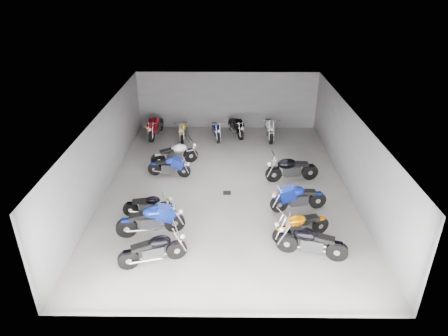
% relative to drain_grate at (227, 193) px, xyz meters
% --- Properties ---
extents(ground, '(14.00, 14.00, 0.00)m').
position_rel_drain_grate_xyz_m(ground, '(0.00, 0.50, -0.01)').
color(ground, '#A09D98').
rests_on(ground, ground).
extents(wall_back, '(10.00, 0.10, 3.20)m').
position_rel_drain_grate_xyz_m(wall_back, '(0.00, 7.50, 1.59)').
color(wall_back, gray).
rests_on(wall_back, ground).
extents(wall_left, '(0.10, 14.00, 3.20)m').
position_rel_drain_grate_xyz_m(wall_left, '(-5.00, 0.50, 1.59)').
color(wall_left, gray).
rests_on(wall_left, ground).
extents(wall_right, '(0.10, 14.00, 3.20)m').
position_rel_drain_grate_xyz_m(wall_right, '(5.00, 0.50, 1.59)').
color(wall_right, gray).
rests_on(wall_right, ground).
extents(ceiling, '(10.00, 14.00, 0.04)m').
position_rel_drain_grate_xyz_m(ceiling, '(0.00, 0.50, 3.21)').
color(ceiling, black).
rests_on(ceiling, wall_back).
extents(drain_grate, '(0.32, 0.32, 0.01)m').
position_rel_drain_grate_xyz_m(drain_grate, '(0.00, 0.00, 0.00)').
color(drain_grate, black).
rests_on(drain_grate, ground).
extents(motorcycle_left_a, '(2.08, 0.85, 0.95)m').
position_rel_drain_grate_xyz_m(motorcycle_left_a, '(-2.26, -4.35, 0.51)').
color(motorcycle_left_a, black).
rests_on(motorcycle_left_a, ground).
extents(motorcycle_left_b, '(2.33, 0.69, 1.04)m').
position_rel_drain_grate_xyz_m(motorcycle_left_b, '(-2.58, -2.82, 0.56)').
color(motorcycle_left_b, black).
rests_on(motorcycle_left_b, ground).
extents(motorcycle_left_c, '(1.87, 0.38, 0.82)m').
position_rel_drain_grate_xyz_m(motorcycle_left_c, '(-2.89, -1.68, 0.44)').
color(motorcycle_left_c, black).
rests_on(motorcycle_left_c, ground).
extents(motorcycle_left_e, '(1.93, 0.47, 0.85)m').
position_rel_drain_grate_xyz_m(motorcycle_left_e, '(-2.53, 1.48, 0.46)').
color(motorcycle_left_e, black).
rests_on(motorcycle_left_e, ground).
extents(motorcycle_left_f, '(2.14, 0.92, 0.98)m').
position_rel_drain_grate_xyz_m(motorcycle_left_f, '(-2.42, 2.64, 0.53)').
color(motorcycle_left_f, black).
rests_on(motorcycle_left_f, ground).
extents(motorcycle_right_a, '(2.21, 0.74, 0.99)m').
position_rel_drain_grate_xyz_m(motorcycle_right_a, '(2.67, -3.95, 0.53)').
color(motorcycle_right_a, black).
rests_on(motorcycle_right_a, ground).
extents(motorcycle_right_b, '(2.03, 0.94, 0.94)m').
position_rel_drain_grate_xyz_m(motorcycle_right_b, '(2.49, -3.02, 0.51)').
color(motorcycle_right_b, black).
rests_on(motorcycle_right_b, ground).
extents(motorcycle_right_c, '(2.19, 0.62, 0.97)m').
position_rel_drain_grate_xyz_m(motorcycle_right_c, '(2.67, -1.24, 0.52)').
color(motorcycle_right_c, black).
rests_on(motorcycle_right_c, ground).
extents(motorcycle_right_e, '(2.32, 0.57, 1.02)m').
position_rel_drain_grate_xyz_m(motorcycle_right_e, '(2.76, 1.10, 0.55)').
color(motorcycle_right_e, black).
rests_on(motorcycle_right_e, ground).
extents(motorcycle_back_a, '(0.55, 2.37, 1.04)m').
position_rel_drain_grate_xyz_m(motorcycle_back_a, '(-3.89, 6.09, 0.56)').
color(motorcycle_back_a, black).
rests_on(motorcycle_back_a, ground).
extents(motorcycle_back_b, '(0.40, 2.07, 0.91)m').
position_rel_drain_grate_xyz_m(motorcycle_back_b, '(-2.36, 5.80, 0.49)').
color(motorcycle_back_b, black).
rests_on(motorcycle_back_b, ground).
extents(motorcycle_back_c, '(0.54, 1.97, 0.87)m').
position_rel_drain_grate_xyz_m(motorcycle_back_c, '(-0.61, 5.83, 0.47)').
color(motorcycle_back_c, black).
rests_on(motorcycle_back_c, ground).
extents(motorcycle_back_d, '(0.83, 2.07, 0.94)m').
position_rel_drain_grate_xyz_m(motorcycle_back_d, '(0.48, 6.30, 0.51)').
color(motorcycle_back_d, black).
rests_on(motorcycle_back_d, ground).
extents(motorcycle_back_e, '(0.47, 2.37, 1.04)m').
position_rel_drain_grate_xyz_m(motorcycle_back_e, '(2.26, 5.91, 0.56)').
color(motorcycle_back_e, black).
rests_on(motorcycle_back_e, ground).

